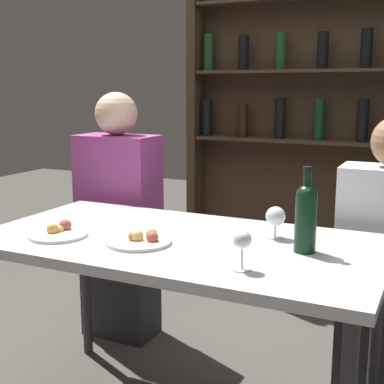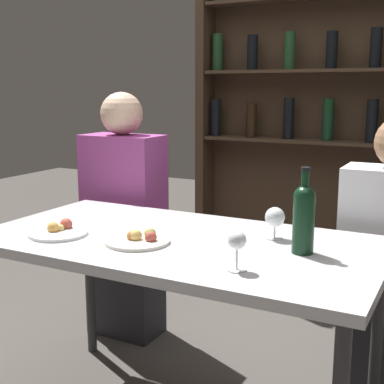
{
  "view_description": "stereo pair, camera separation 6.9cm",
  "coord_description": "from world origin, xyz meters",
  "px_view_note": "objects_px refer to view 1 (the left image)",
  "views": [
    {
      "loc": [
        0.84,
        -1.65,
        1.28
      ],
      "look_at": [
        0.0,
        0.11,
        0.9
      ],
      "focal_mm": 50.0,
      "sensor_mm": 36.0,
      "label": 1
    },
    {
      "loc": [
        0.91,
        -1.62,
        1.28
      ],
      "look_at": [
        0.0,
        0.11,
        0.9
      ],
      "focal_mm": 50.0,
      "sensor_mm": 36.0,
      "label": 2
    }
  ],
  "objects_px": {
    "wine_glass_0": "(242,242)",
    "food_plate_1": "(58,233)",
    "food_plate_0": "(140,240)",
    "wine_glass_1": "(275,217)",
    "seated_person_left": "(119,224)",
    "wine_bottle": "(306,215)"
  },
  "relations": [
    {
      "from": "wine_glass_0",
      "to": "food_plate_1",
      "type": "distance_m",
      "value": 0.74
    },
    {
      "from": "food_plate_0",
      "to": "wine_glass_0",
      "type": "bearing_deg",
      "value": -14.69
    },
    {
      "from": "wine_glass_1",
      "to": "food_plate_1",
      "type": "relative_size",
      "value": 0.54
    },
    {
      "from": "food_plate_0",
      "to": "food_plate_1",
      "type": "relative_size",
      "value": 1.06
    },
    {
      "from": "wine_glass_1",
      "to": "seated_person_left",
      "type": "distance_m",
      "value": 1.06
    },
    {
      "from": "seated_person_left",
      "to": "wine_glass_1",
      "type": "bearing_deg",
      "value": -24.0
    },
    {
      "from": "wine_glass_1",
      "to": "seated_person_left",
      "type": "bearing_deg",
      "value": 156.0
    },
    {
      "from": "wine_bottle",
      "to": "seated_person_left",
      "type": "relative_size",
      "value": 0.23
    },
    {
      "from": "wine_bottle",
      "to": "wine_glass_1",
      "type": "relative_size",
      "value": 2.45
    },
    {
      "from": "wine_glass_0",
      "to": "wine_glass_1",
      "type": "height_order",
      "value": "wine_glass_0"
    },
    {
      "from": "food_plate_0",
      "to": "seated_person_left",
      "type": "height_order",
      "value": "seated_person_left"
    },
    {
      "from": "wine_glass_0",
      "to": "wine_glass_1",
      "type": "bearing_deg",
      "value": 91.8
    },
    {
      "from": "wine_bottle",
      "to": "food_plate_1",
      "type": "height_order",
      "value": "wine_bottle"
    },
    {
      "from": "wine_glass_1",
      "to": "seated_person_left",
      "type": "height_order",
      "value": "seated_person_left"
    },
    {
      "from": "food_plate_1",
      "to": "seated_person_left",
      "type": "bearing_deg",
      "value": 106.66
    },
    {
      "from": "wine_glass_0",
      "to": "wine_glass_1",
      "type": "distance_m",
      "value": 0.38
    },
    {
      "from": "food_plate_1",
      "to": "seated_person_left",
      "type": "height_order",
      "value": "seated_person_left"
    },
    {
      "from": "wine_glass_1",
      "to": "wine_bottle",
      "type": "bearing_deg",
      "value": -40.76
    },
    {
      "from": "wine_bottle",
      "to": "wine_glass_1",
      "type": "bearing_deg",
      "value": 139.24
    },
    {
      "from": "wine_bottle",
      "to": "food_plate_0",
      "type": "height_order",
      "value": "wine_bottle"
    },
    {
      "from": "wine_bottle",
      "to": "seated_person_left",
      "type": "height_order",
      "value": "seated_person_left"
    },
    {
      "from": "wine_glass_0",
      "to": "food_plate_0",
      "type": "bearing_deg",
      "value": 165.31
    }
  ]
}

